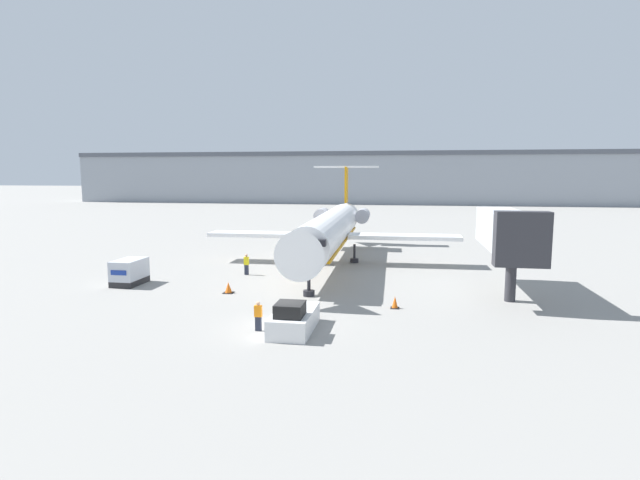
{
  "coord_description": "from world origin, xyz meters",
  "views": [
    {
      "loc": [
        6.27,
        -25.69,
        8.43
      ],
      "look_at": [
        0.0,
        11.88,
        3.37
      ],
      "focal_mm": 28.0,
      "sensor_mm": 36.0,
      "label": 1
    }
  ],
  "objects_px": {
    "airplane_main": "(331,228)",
    "luggage_cart": "(129,272)",
    "jet_bridge": "(507,232)",
    "worker_near_tug": "(258,315)",
    "traffic_cone_right": "(395,303)",
    "traffic_cone_left": "(228,288)",
    "pushback_tug": "(294,319)",
    "worker_by_wing": "(246,264)"
  },
  "relations": [
    {
      "from": "airplane_main",
      "to": "worker_near_tug",
      "type": "xyz_separation_m",
      "value": [
        -1.02,
        -20.63,
        -2.52
      ]
    },
    {
      "from": "pushback_tug",
      "to": "worker_by_wing",
      "type": "xyz_separation_m",
      "value": [
        -7.19,
        14.09,
        0.28
      ]
    },
    {
      "from": "worker_near_tug",
      "to": "worker_by_wing",
      "type": "height_order",
      "value": "worker_by_wing"
    },
    {
      "from": "traffic_cone_left",
      "to": "jet_bridge",
      "type": "height_order",
      "value": "jet_bridge"
    },
    {
      "from": "traffic_cone_right",
      "to": "jet_bridge",
      "type": "xyz_separation_m",
      "value": [
        7.53,
        4.97,
        4.07
      ]
    },
    {
      "from": "worker_near_tug",
      "to": "luggage_cart",
      "type": "bearing_deg",
      "value": 144.11
    },
    {
      "from": "jet_bridge",
      "to": "pushback_tug",
      "type": "bearing_deg",
      "value": -140.86
    },
    {
      "from": "jet_bridge",
      "to": "luggage_cart",
      "type": "bearing_deg",
      "value": -177.16
    },
    {
      "from": "traffic_cone_left",
      "to": "jet_bridge",
      "type": "relative_size",
      "value": 0.07
    },
    {
      "from": "pushback_tug",
      "to": "traffic_cone_left",
      "type": "relative_size",
      "value": 5.72
    },
    {
      "from": "airplane_main",
      "to": "luggage_cart",
      "type": "distance_m",
      "value": 18.12
    },
    {
      "from": "pushback_tug",
      "to": "airplane_main",
      "type": "bearing_deg",
      "value": 92.46
    },
    {
      "from": "worker_near_tug",
      "to": "traffic_cone_left",
      "type": "xyz_separation_m",
      "value": [
        -4.57,
        7.99,
        -0.47
      ]
    },
    {
      "from": "pushback_tug",
      "to": "jet_bridge",
      "type": "height_order",
      "value": "jet_bridge"
    },
    {
      "from": "luggage_cart",
      "to": "worker_by_wing",
      "type": "xyz_separation_m",
      "value": [
        7.72,
        5.0,
        -0.04
      ]
    },
    {
      "from": "traffic_cone_right",
      "to": "worker_near_tug",
      "type": "bearing_deg",
      "value": -141.05
    },
    {
      "from": "pushback_tug",
      "to": "worker_by_wing",
      "type": "bearing_deg",
      "value": 117.03
    },
    {
      "from": "airplane_main",
      "to": "worker_near_tug",
      "type": "bearing_deg",
      "value": -92.83
    },
    {
      "from": "pushback_tug",
      "to": "luggage_cart",
      "type": "xyz_separation_m",
      "value": [
        -14.9,
        9.08,
        0.32
      ]
    },
    {
      "from": "airplane_main",
      "to": "traffic_cone_left",
      "type": "distance_m",
      "value": 14.14
    },
    {
      "from": "luggage_cart",
      "to": "worker_by_wing",
      "type": "bearing_deg",
      "value": 32.96
    },
    {
      "from": "airplane_main",
      "to": "worker_near_tug",
      "type": "height_order",
      "value": "airplane_main"
    },
    {
      "from": "jet_bridge",
      "to": "worker_near_tug",
      "type": "bearing_deg",
      "value": -143.78
    },
    {
      "from": "worker_near_tug",
      "to": "jet_bridge",
      "type": "bearing_deg",
      "value": 36.22
    },
    {
      "from": "airplane_main",
      "to": "pushback_tug",
      "type": "xyz_separation_m",
      "value": [
        0.87,
        -20.29,
        -2.72
      ]
    },
    {
      "from": "luggage_cart",
      "to": "traffic_cone_left",
      "type": "height_order",
      "value": "luggage_cart"
    },
    {
      "from": "jet_bridge",
      "to": "traffic_cone_right",
      "type": "bearing_deg",
      "value": -146.59
    },
    {
      "from": "pushback_tug",
      "to": "worker_near_tug",
      "type": "bearing_deg",
      "value": -169.92
    },
    {
      "from": "airplane_main",
      "to": "traffic_cone_right",
      "type": "xyz_separation_m",
      "value": [
        6.19,
        -14.8,
        -3.0
      ]
    },
    {
      "from": "airplane_main",
      "to": "worker_by_wing",
      "type": "xyz_separation_m",
      "value": [
        -6.31,
        -6.21,
        -2.44
      ]
    },
    {
      "from": "airplane_main",
      "to": "traffic_cone_left",
      "type": "relative_size",
      "value": 40.53
    },
    {
      "from": "airplane_main",
      "to": "luggage_cart",
      "type": "height_order",
      "value": "airplane_main"
    },
    {
      "from": "worker_near_tug",
      "to": "traffic_cone_left",
      "type": "relative_size",
      "value": 2.09
    },
    {
      "from": "worker_by_wing",
      "to": "worker_near_tug",
      "type": "bearing_deg",
      "value": -69.84
    },
    {
      "from": "worker_near_tug",
      "to": "worker_by_wing",
      "type": "bearing_deg",
      "value": 110.16
    },
    {
      "from": "pushback_tug",
      "to": "worker_by_wing",
      "type": "height_order",
      "value": "pushback_tug"
    },
    {
      "from": "traffic_cone_left",
      "to": "traffic_cone_right",
      "type": "relative_size",
      "value": 1.02
    },
    {
      "from": "luggage_cart",
      "to": "traffic_cone_right",
      "type": "xyz_separation_m",
      "value": [
        20.22,
        -3.59,
        -0.6
      ]
    },
    {
      "from": "luggage_cart",
      "to": "traffic_cone_right",
      "type": "distance_m",
      "value": 20.55
    },
    {
      "from": "luggage_cart",
      "to": "pushback_tug",
      "type": "bearing_deg",
      "value": -31.36
    },
    {
      "from": "traffic_cone_left",
      "to": "worker_by_wing",
      "type": "bearing_deg",
      "value": 96.39
    },
    {
      "from": "airplane_main",
      "to": "jet_bridge",
      "type": "distance_m",
      "value": 16.92
    }
  ]
}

